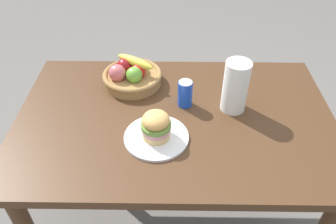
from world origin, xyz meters
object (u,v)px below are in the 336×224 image
paper_towel_roll (235,87)px  sandwich (156,125)px  plate (156,137)px  fruit_basket (132,75)px  soda_can (185,94)px

paper_towel_roll → sandwich: bearing=-149.5°
plate → fruit_basket: size_ratio=0.92×
sandwich → soda_can: sandwich is taller
plate → soda_can: soda_can is taller
plate → paper_towel_roll: paper_towel_roll is taller
soda_can → fruit_basket: size_ratio=0.43×
plate → sandwich: sandwich is taller
plate → paper_towel_roll: 0.41m
soda_can → paper_towel_roll: (0.21, -0.02, 0.06)m
plate → fruit_basket: bearing=109.3°
sandwich → fruit_basket: 0.41m
soda_can → paper_towel_roll: 0.22m
sandwich → paper_towel_roll: (0.34, 0.20, 0.05)m
plate → fruit_basket: 0.41m
sandwich → soda_can: bearing=61.3°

